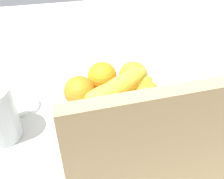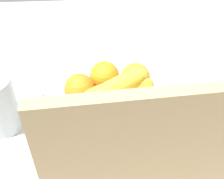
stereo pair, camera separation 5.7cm
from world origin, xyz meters
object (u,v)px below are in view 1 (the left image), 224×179
object	(u,v)px
orange_front_left	(101,77)
cutting_board	(165,179)
orange_back_left	(128,113)
orange_back_right	(145,96)
banana_bunch	(118,95)
jar_lid	(24,105)
fruit_bowl	(112,109)
orange_center	(101,104)
orange_top_stack	(133,76)
orange_front_right	(79,91)

from	to	relation	value
orange_front_left	cutting_board	world-z (taller)	cutting_board
orange_back_left	orange_back_right	distance (cm)	6.93
banana_bunch	jar_lid	size ratio (longest dim) A/B	2.36
orange_front_left	fruit_bowl	bearing A→B (deg)	109.98
orange_back_left	orange_center	bearing A→B (deg)	-33.26
orange_back_left	orange_top_stack	bearing A→B (deg)	-107.66
orange_front_left	orange_top_stack	world-z (taller)	same
orange_front_left	cutting_board	xyz separation A→B (cm)	(-4.83, 35.38, 8.87)
orange_back_right	orange_top_stack	distance (cm)	7.63
orange_front_left	orange_top_stack	xyz separation A→B (cm)	(-8.15, 1.19, 0.00)
orange_back_right	jar_lid	bearing A→B (deg)	-19.43
fruit_bowl	orange_top_stack	distance (cm)	9.90
orange_top_stack	orange_center	bearing A→B (deg)	42.39
orange_back_right	jar_lid	distance (cm)	32.83
orange_center	banana_bunch	size ratio (longest dim) A/B	0.40
cutting_board	jar_lid	world-z (taller)	cutting_board
orange_front_right	orange_back_right	bearing A→B (deg)	164.68
orange_front_right	cutting_board	distance (cm)	33.74
fruit_bowl	jar_lid	xyz separation A→B (cm)	(22.53, -7.34, -2.10)
orange_front_right	orange_top_stack	world-z (taller)	same
orange_front_right	banana_bunch	world-z (taller)	banana_bunch
fruit_bowl	orange_front_right	bearing A→B (deg)	-6.88
orange_front_left	orange_back_right	xyz separation A→B (cm)	(-9.37, 8.73, 0.00)
orange_back_right	orange_back_left	bearing A→B (deg)	42.50
cutting_board	orange_back_left	bearing A→B (deg)	-92.75
orange_front_right	orange_center	distance (cm)	6.86
fruit_bowl	cutting_board	world-z (taller)	cutting_board
cutting_board	orange_front_right	bearing A→B (deg)	-75.29
orange_front_right	orange_back_left	xyz separation A→B (cm)	(-10.00, 8.82, 0.00)
orange_back_right	jar_lid	xyz separation A→B (cm)	(29.90, -10.55, -8.53)
orange_front_right	orange_back_right	xyz separation A→B (cm)	(-15.10, 4.14, 0.00)
orange_front_right	cutting_board	world-z (taller)	cutting_board
banana_bunch	cutting_board	distance (cm)	27.32
orange_center	cutting_board	distance (cm)	27.77
banana_bunch	orange_front_right	bearing A→B (deg)	-28.25
orange_front_right	jar_lid	bearing A→B (deg)	-23.42
orange_top_stack	orange_back_left	bearing A→B (deg)	72.34
orange_front_left	orange_top_stack	distance (cm)	8.24
orange_front_left	cutting_board	bearing A→B (deg)	97.78
orange_center	cutting_board	world-z (taller)	cutting_board
orange_center	orange_back_right	bearing A→B (deg)	-174.33
fruit_bowl	orange_back_left	distance (cm)	10.43
orange_front_right	orange_back_left	size ratio (longest dim) A/B	1.00
cutting_board	jar_lid	size ratio (longest dim) A/B	4.53
orange_back_left	orange_back_right	world-z (taller)	same
orange_front_right	jar_lid	world-z (taller)	orange_front_right
orange_center	orange_back_left	world-z (taller)	same
orange_front_left	banana_bunch	world-z (taller)	banana_bunch
orange_top_stack	jar_lid	distance (cm)	30.07
orange_back_right	fruit_bowl	bearing A→B (deg)	-23.52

